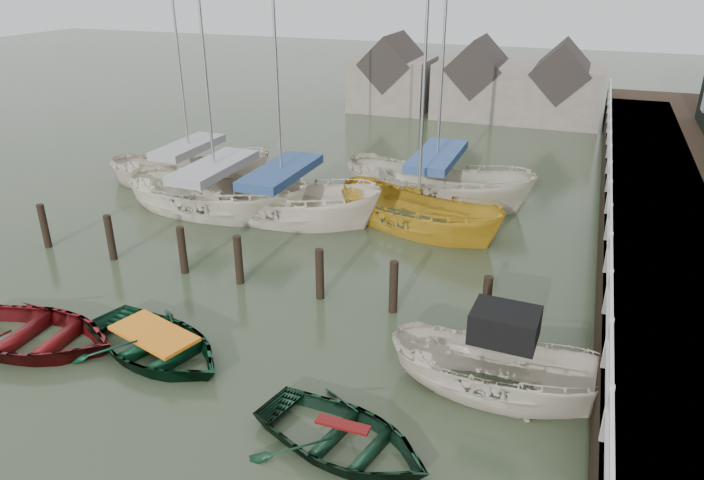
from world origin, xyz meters
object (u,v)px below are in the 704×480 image
at_px(rowboat_green, 157,355).
at_px(sailboat_d, 435,198).
at_px(rowboat_red, 33,345).
at_px(rowboat_dkgreen, 343,448).
at_px(sailboat_a, 218,209).
at_px(sailboat_b, 283,215).
at_px(sailboat_e, 192,181).
at_px(motorboat, 497,390).
at_px(sailboat_c, 417,226).

xyz_separation_m(rowboat_green, sailboat_d, (3.42, 12.15, 0.06)).
height_order(rowboat_red, rowboat_dkgreen, rowboat_red).
height_order(rowboat_red, sailboat_a, sailboat_a).
bearing_deg(sailboat_b, sailboat_e, 67.47).
xyz_separation_m(rowboat_red, rowboat_green, (2.94, 0.69, 0.00)).
bearing_deg(rowboat_red, sailboat_d, -30.96).
xyz_separation_m(motorboat, sailboat_d, (-3.94, 10.83, -0.03)).
bearing_deg(motorboat, sailboat_b, 52.07).
bearing_deg(rowboat_dkgreen, sailboat_c, 21.34).
height_order(sailboat_d, sailboat_e, sailboat_d).
bearing_deg(rowboat_dkgreen, sailboat_d, 20.07).
bearing_deg(motorboat, sailboat_d, 22.70).
height_order(rowboat_green, sailboat_d, sailboat_d).
height_order(rowboat_red, sailboat_d, sailboat_d).
distance_m(rowboat_dkgreen, sailboat_c, 10.72).
xyz_separation_m(sailboat_a, sailboat_b, (2.42, 0.31, -0.00)).
relative_size(motorboat, sailboat_e, 0.47).
bearing_deg(sailboat_c, sailboat_a, 119.19).
height_order(motorboat, sailboat_a, sailboat_a).
distance_m(rowboat_red, sailboat_d, 14.33).
bearing_deg(rowboat_dkgreen, sailboat_e, 56.62).
xyz_separation_m(rowboat_green, sailboat_b, (-1.09, 8.57, 0.06)).
bearing_deg(sailboat_e, sailboat_b, -133.97).
height_order(rowboat_dkgreen, sailboat_d, sailboat_d).
bearing_deg(sailboat_e, sailboat_a, -153.47).
bearing_deg(sailboat_b, rowboat_red, 168.20).
xyz_separation_m(rowboat_dkgreen, sailboat_b, (-6.09, 9.84, 0.06)).
xyz_separation_m(rowboat_dkgreen, sailboat_a, (-8.51, 9.53, 0.06)).
distance_m(rowboat_red, rowboat_green, 3.02).
height_order(sailboat_c, sailboat_d, sailboat_d).
bearing_deg(sailboat_e, motorboat, -146.45).
bearing_deg(rowboat_green, sailboat_d, 0.70).
bearing_deg(sailboat_e, rowboat_red, 174.08).
xyz_separation_m(sailboat_c, sailboat_e, (-9.71, 1.29, 0.05)).
distance_m(rowboat_green, sailboat_b, 8.64).
distance_m(motorboat, sailboat_a, 12.91).
bearing_deg(rowboat_dkgreen, rowboat_red, 99.20).
xyz_separation_m(rowboat_red, sailboat_e, (-3.26, 11.32, 0.06)).
relative_size(rowboat_dkgreen, sailboat_a, 0.30).
relative_size(rowboat_dkgreen, sailboat_e, 0.35).
relative_size(sailboat_c, sailboat_e, 1.08).
bearing_deg(sailboat_b, sailboat_c, -80.99).
bearing_deg(sailboat_d, sailboat_e, 106.08).
relative_size(rowboat_red, motorboat, 0.93).
height_order(sailboat_a, sailboat_b, sailboat_b).
height_order(sailboat_a, sailboat_c, sailboat_a).
xyz_separation_m(rowboat_dkgreen, sailboat_c, (-1.48, 10.61, 0.01)).
bearing_deg(sailboat_d, sailboat_c, -171.01).
bearing_deg(rowboat_green, sailboat_e, 46.67).
bearing_deg(sailboat_e, rowboat_green, -171.74).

